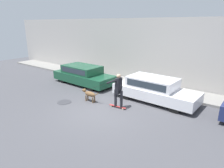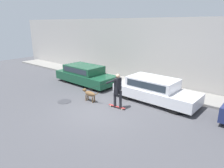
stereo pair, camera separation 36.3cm
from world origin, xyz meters
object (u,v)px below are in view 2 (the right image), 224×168
Objects in this scene: parked_car_0 at (85,75)px; dog at (89,94)px; parked_car_1 at (154,90)px; skateboarder at (118,89)px.

dog is at bearing -37.83° from parked_car_0.
parked_car_1 is 2.24m from skateboarder.
parked_car_0 is 3.45m from dog.
parked_car_1 is at bearing 1.82° from parked_car_0.
dog is at bearing 2.67° from skateboarder.
dog is at bearing -139.43° from parked_car_1.
skateboarder is at bearing -22.31° from parked_car_0.
parked_car_0 is 1.00× the size of parked_car_1.
skateboarder reaches higher than dog.
skateboarder is at bearing -114.73° from parked_car_1.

